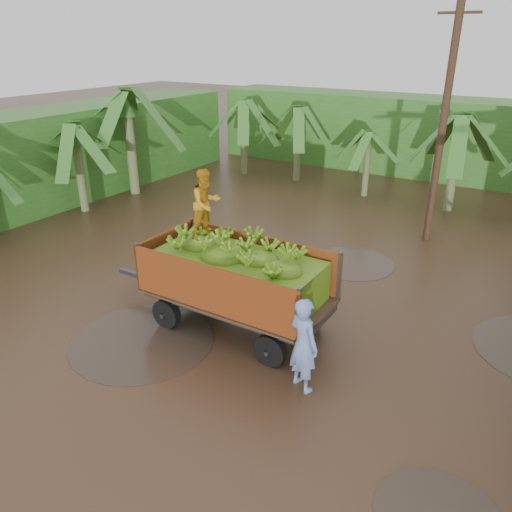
{
  "coord_description": "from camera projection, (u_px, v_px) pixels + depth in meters",
  "views": [
    {
      "loc": [
        3.56,
        -8.94,
        6.28
      ],
      "look_at": [
        -1.94,
        -0.14,
        1.66
      ],
      "focal_mm": 35.0,
      "sensor_mm": 36.0,
      "label": 1
    }
  ],
  "objects": [
    {
      "name": "banana_plants",
      "position": [
        265.0,
        170.0,
        17.84
      ],
      "size": [
        24.79,
        21.23,
        4.4
      ],
      "color": "#2D661E",
      "rests_on": "ground"
    },
    {
      "name": "man_blue",
      "position": [
        304.0,
        344.0,
        9.34
      ],
      "size": [
        0.83,
        0.71,
        1.93
      ],
      "primitive_type": "imported",
      "rotation": [
        0.0,
        0.0,
        2.72
      ],
      "color": "#708ACD",
      "rests_on": "ground"
    },
    {
      "name": "hedge_north",
      "position": [
        434.0,
        137.0,
        23.83
      ],
      "size": [
        22.0,
        3.0,
        3.6
      ],
      "primitive_type": "cube",
      "color": "#2D661E",
      "rests_on": "ground"
    },
    {
      "name": "ground",
      "position": [
        332.0,
        340.0,
        11.2
      ],
      "size": [
        100.0,
        100.0,
        0.0
      ],
      "primitive_type": "plane",
      "color": "black",
      "rests_on": "ground"
    },
    {
      "name": "hedge_west",
      "position": [
        60.0,
        155.0,
        20.35
      ],
      "size": [
        3.0,
        18.0,
        3.6
      ],
      "primitive_type": "cube",
      "color": "#2D661E",
      "rests_on": "ground"
    },
    {
      "name": "banana_trailer",
      "position": [
        236.0,
        276.0,
        11.24
      ],
      "size": [
        5.87,
        2.07,
        3.55
      ],
      "rotation": [
        0.0,
        0.0,
        0.0
      ],
      "color": "#A04616",
      "rests_on": "ground"
    },
    {
      "name": "utility_pole",
      "position": [
        443.0,
        125.0,
        15.2
      ],
      "size": [
        1.2,
        0.24,
        7.4
      ],
      "color": "#47301E",
      "rests_on": "ground"
    }
  ]
}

